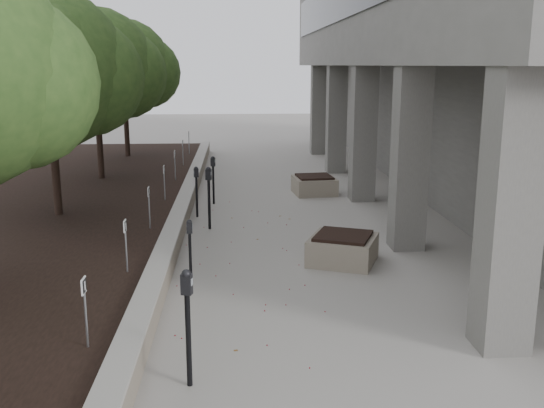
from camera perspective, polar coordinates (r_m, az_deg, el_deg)
name	(u,v)px	position (r m, az deg, el deg)	size (l,w,h in m)	color
ground	(269,389)	(8.11, -0.31, -16.82)	(90.00, 90.00, 0.00)	gray
retaining_wall	(183,209)	(16.54, -8.29, -0.47)	(0.39, 26.00, 0.50)	gray
planting_bed	(43,213)	(17.27, -20.52, -0.77)	(7.00, 26.00, 0.40)	black
crabapple_tree_3	(50,103)	(15.71, -19.95, 8.80)	(4.60, 4.00, 5.44)	#2C4B1D
crabapple_tree_4	(97,94)	(20.55, -16.02, 9.83)	(4.60, 4.00, 5.44)	#2C4B1D
crabapple_tree_5	(124,88)	(25.45, -13.58, 10.45)	(4.60, 4.00, 5.44)	#2C4B1D
parking_sign_2	(86,313)	(8.40, -16.96, -9.67)	(0.04, 0.22, 0.96)	black
parking_sign_3	(126,246)	(11.18, -13.43, -3.84)	(0.04, 0.22, 0.96)	black
parking_sign_4	(149,208)	(14.04, -11.35, -0.34)	(0.04, 0.22, 0.96)	black
parking_sign_5	(164,183)	(16.95, -9.98, 1.96)	(0.04, 0.22, 0.96)	black
parking_sign_6	(175,165)	(19.89, -9.01, 3.58)	(0.04, 0.22, 0.96)	black
parking_sign_7	(183,152)	(22.85, -8.29, 4.79)	(0.04, 0.22, 0.96)	black
parking_sign_8	(189,142)	(25.81, -7.74, 5.71)	(0.04, 0.22, 0.96)	black
parking_meter_1	(188,328)	(7.91, -7.82, -11.41)	(0.15, 0.11, 1.57)	black
parking_meter_2	(190,252)	(11.48, -7.63, -4.46)	(0.12, 0.09, 1.25)	black
parking_meter_3	(209,198)	(15.27, -5.88, 0.55)	(0.16, 0.11, 1.57)	black
parking_meter_4	(197,192)	(16.53, -7.03, 1.12)	(0.14, 0.10, 1.38)	black
parking_meter_5	(213,180)	(18.07, -5.48, 2.22)	(0.14, 0.10, 1.42)	black
planter_front	(343,248)	(12.82, 6.61, -4.11)	(1.29, 1.29, 0.60)	gray
planter_back	(314,185)	(19.54, 3.95, 1.81)	(1.27, 1.27, 0.59)	gray
berry_scatter	(251,264)	(12.69, -1.95, -5.57)	(3.30, 14.10, 0.02)	maroon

